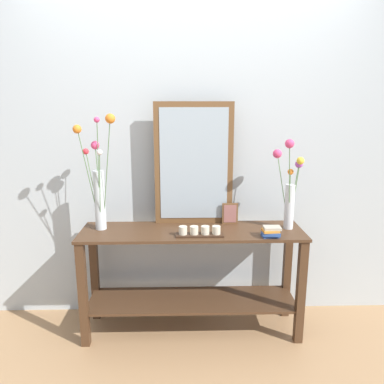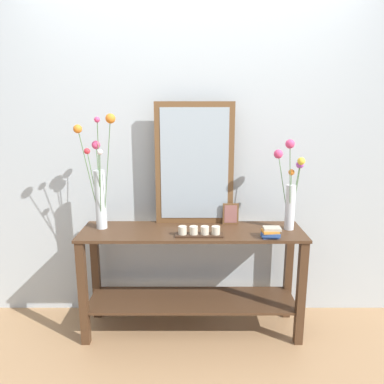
% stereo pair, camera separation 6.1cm
% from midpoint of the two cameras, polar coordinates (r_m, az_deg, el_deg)
% --- Properties ---
extents(ground_plane, '(7.00, 6.00, 0.02)m').
position_cam_midpoint_polar(ground_plane, '(2.97, -0.63, -20.16)').
color(ground_plane, '#A87F56').
extents(wall_back, '(6.40, 0.08, 2.70)m').
position_cam_midpoint_polar(wall_back, '(2.83, -0.81, 7.62)').
color(wall_back, '#B2BCC1').
rests_on(wall_back, ground).
extents(console_table, '(1.55, 0.42, 0.77)m').
position_cam_midpoint_polar(console_table, '(2.73, -0.66, -11.50)').
color(console_table, '#472D1C').
rests_on(console_table, ground).
extents(mirror_leaning, '(0.56, 0.03, 0.88)m').
position_cam_midpoint_polar(mirror_leaning, '(2.70, -0.38, 4.26)').
color(mirror_leaning, brown).
rests_on(mirror_leaning, console_table).
extents(tall_vase_left, '(0.28, 0.28, 0.80)m').
position_cam_midpoint_polar(tall_vase_left, '(2.64, -14.63, 1.16)').
color(tall_vase_left, silver).
rests_on(tall_vase_left, console_table).
extents(vase_right, '(0.19, 0.24, 0.64)m').
position_cam_midpoint_polar(vase_right, '(2.67, 13.92, 0.50)').
color(vase_right, silver).
rests_on(vase_right, console_table).
extents(candle_tray, '(0.32, 0.09, 0.07)m').
position_cam_midpoint_polar(candle_tray, '(2.51, 0.47, -6.06)').
color(candle_tray, '#382316').
rests_on(candle_tray, console_table).
extents(picture_frame_small, '(0.12, 0.01, 0.16)m').
position_cam_midpoint_polar(picture_frame_small, '(2.76, 5.16, -3.27)').
color(picture_frame_small, brown).
rests_on(picture_frame_small, console_table).
extents(book_stack, '(0.13, 0.10, 0.07)m').
position_cam_midpoint_polar(book_stack, '(2.54, 11.22, -5.95)').
color(book_stack, '#2D519E').
rests_on(book_stack, console_table).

